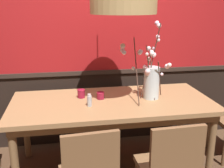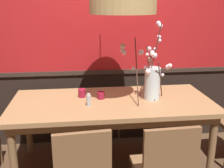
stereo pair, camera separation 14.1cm
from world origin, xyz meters
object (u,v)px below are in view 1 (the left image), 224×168
candle_holder_nearer_edge (81,94)px  candle_holder_nearer_center (101,95)px  chair_near_side_right (170,166)px  condiment_bottle (89,100)px  chair_far_side_left (75,97)px  vase_with_blossoms (150,79)px  chair_far_side_right (125,95)px  dining_table (112,108)px

candle_holder_nearer_edge → candle_holder_nearer_center: bearing=-20.6°
chair_near_side_right → candle_holder_nearer_center: 1.05m
candle_holder_nearer_edge → condiment_bottle: bearing=-76.5°
chair_far_side_left → vase_with_blossoms: 1.22m
chair_far_side_right → chair_near_side_right: bearing=-91.2°
vase_with_blossoms → candle_holder_nearer_edge: size_ratio=8.79×
chair_far_side_left → vase_with_blossoms: vase_with_blossoms is taller
vase_with_blossoms → candle_holder_nearer_edge: (-0.70, 0.13, -0.16)m
vase_with_blossoms → condiment_bottle: size_ratio=6.38×
dining_table → candle_holder_nearer_center: size_ratio=24.57×
vase_with_blossoms → chair_far_side_right: bearing=94.1°
chair_far_side_right → condiment_bottle: 1.21m
dining_table → chair_near_side_right: chair_near_side_right is taller
candle_holder_nearer_center → chair_far_side_left: bearing=106.9°
candle_holder_nearer_edge → vase_with_blossoms: bearing=-10.8°
chair_far_side_left → candle_holder_nearer_edge: 0.78m
chair_far_side_left → condiment_bottle: 1.03m
chair_far_side_left → candle_holder_nearer_center: bearing=-73.1°
dining_table → vase_with_blossoms: (0.40, 0.01, 0.29)m
vase_with_blossoms → candle_holder_nearer_center: 0.54m
chair_near_side_right → vase_with_blossoms: vase_with_blossoms is taller
candle_holder_nearer_center → condiment_bottle: condiment_bottle is taller
vase_with_blossoms → condiment_bottle: (-0.64, -0.13, -0.15)m
chair_near_side_right → condiment_bottle: 0.96m
dining_table → vase_with_blossoms: vase_with_blossoms is taller
candle_holder_nearer_edge → condiment_bottle: 0.27m
chair_far_side_left → candle_holder_nearer_edge: chair_far_side_left is taller
dining_table → chair_near_side_right: bearing=-70.4°
dining_table → chair_far_side_right: chair_far_side_right is taller
chair_far_side_left → condiment_bottle: chair_far_side_left is taller
dining_table → condiment_bottle: condiment_bottle is taller
chair_far_side_left → candle_holder_nearer_center: (0.24, -0.79, 0.28)m
condiment_bottle → chair_near_side_right: bearing=-53.6°
dining_table → chair_near_side_right: size_ratio=2.26×
chair_near_side_right → dining_table: bearing=109.6°
dining_table → chair_far_side_right: bearing=69.4°
dining_table → candle_holder_nearer_edge: 0.36m
chair_far_side_right → candle_holder_nearer_edge: chair_far_side_right is taller
condiment_bottle → dining_table: bearing=25.5°
chair_far_side_right → condiment_bottle: size_ratio=7.24×
dining_table → candle_holder_nearer_center: 0.18m
chair_far_side_right → candle_holder_nearer_center: (-0.44, -0.82, 0.30)m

